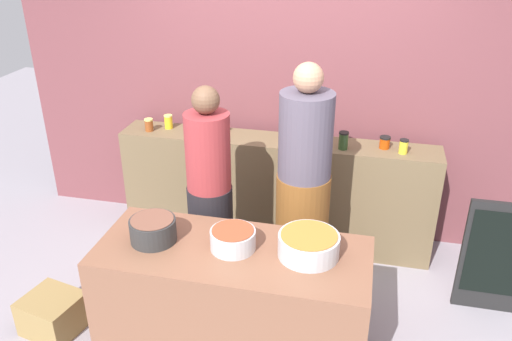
# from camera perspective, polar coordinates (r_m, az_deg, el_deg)

# --- Properties ---
(ground) EXTENTS (12.00, 12.00, 0.00)m
(ground) POSITION_cam_1_polar(r_m,az_deg,el_deg) (3.96, -1.19, -16.03)
(ground) COLOR gray
(storefront_wall) EXTENTS (4.80, 0.12, 3.00)m
(storefront_wall) POSITION_cam_1_polar(r_m,az_deg,el_deg) (4.51, 3.21, 11.15)
(storefront_wall) COLOR brown
(storefront_wall) RESTS_ON ground
(display_shelf) EXTENTS (2.70, 0.36, 0.98)m
(display_shelf) POSITION_cam_1_polar(r_m,az_deg,el_deg) (4.56, 2.13, -2.30)
(display_shelf) COLOR brown
(display_shelf) RESTS_ON ground
(prep_table) EXTENTS (1.70, 0.70, 0.81)m
(prep_table) POSITION_cam_1_polar(r_m,az_deg,el_deg) (3.47, -2.49, -14.25)
(prep_table) COLOR brown
(prep_table) RESTS_ON ground
(preserve_jar_0) EXTENTS (0.07, 0.07, 0.11)m
(preserve_jar_0) POSITION_cam_1_polar(r_m,az_deg,el_deg) (4.61, -11.68, 4.94)
(preserve_jar_0) COLOR brown
(preserve_jar_0) RESTS_ON display_shelf
(preserve_jar_1) EXTENTS (0.07, 0.07, 0.12)m
(preserve_jar_1) POSITION_cam_1_polar(r_m,az_deg,el_deg) (4.63, -9.59, 5.32)
(preserve_jar_1) COLOR gold
(preserve_jar_1) RESTS_ON display_shelf
(preserve_jar_2) EXTENTS (0.09, 0.09, 0.11)m
(preserve_jar_2) POSITION_cam_1_polar(r_m,az_deg,el_deg) (4.47, -3.96, 4.81)
(preserve_jar_2) COLOR #A83518
(preserve_jar_2) RESTS_ON display_shelf
(preserve_jar_3) EXTENTS (0.08, 0.08, 0.14)m
(preserve_jar_3) POSITION_cam_1_polar(r_m,az_deg,el_deg) (4.33, 3.88, 4.29)
(preserve_jar_3) COLOR #B13914
(preserve_jar_3) RESTS_ON display_shelf
(preserve_jar_4) EXTENTS (0.08, 0.08, 0.12)m
(preserve_jar_4) POSITION_cam_1_polar(r_m,az_deg,el_deg) (4.30, 5.19, 3.95)
(preserve_jar_4) COLOR olive
(preserve_jar_4) RESTS_ON display_shelf
(preserve_jar_5) EXTENTS (0.08, 0.08, 0.14)m
(preserve_jar_5) POSITION_cam_1_polar(r_m,az_deg,el_deg) (4.20, 9.58, 3.28)
(preserve_jar_5) COLOR #2B4622
(preserve_jar_5) RESTS_ON display_shelf
(preserve_jar_6) EXTENTS (0.09, 0.09, 0.10)m
(preserve_jar_6) POSITION_cam_1_polar(r_m,az_deg,el_deg) (4.29, 13.96, 3.02)
(preserve_jar_6) COLOR #AF3B0A
(preserve_jar_6) RESTS_ON display_shelf
(preserve_jar_7) EXTENTS (0.07, 0.07, 0.12)m
(preserve_jar_7) POSITION_cam_1_polar(r_m,az_deg,el_deg) (4.23, 15.90, 2.56)
(preserve_jar_7) COLOR gold
(preserve_jar_7) RESTS_ON display_shelf
(cooking_pot_left) EXTENTS (0.29, 0.29, 0.15)m
(cooking_pot_left) POSITION_cam_1_polar(r_m,az_deg,el_deg) (3.34, -11.24, -6.41)
(cooking_pot_left) COLOR #2D2D2D
(cooking_pot_left) RESTS_ON prep_table
(cooking_pot_center) EXTENTS (0.28, 0.28, 0.13)m
(cooking_pot_center) POSITION_cam_1_polar(r_m,az_deg,el_deg) (3.21, -2.49, -7.56)
(cooking_pot_center) COLOR #B7B7BC
(cooking_pot_center) RESTS_ON prep_table
(cooking_pot_right) EXTENTS (0.37, 0.37, 0.15)m
(cooking_pot_right) POSITION_cam_1_polar(r_m,az_deg,el_deg) (3.15, 5.81, -8.16)
(cooking_pot_right) COLOR #B7B7BC
(cooking_pot_right) RESTS_ON prep_table
(cook_with_tongs) EXTENTS (0.33, 0.33, 1.66)m
(cook_with_tongs) POSITION_cam_1_polar(r_m,az_deg,el_deg) (3.81, -5.05, -3.89)
(cook_with_tongs) COLOR black
(cook_with_tongs) RESTS_ON ground
(cook_in_cap) EXTENTS (0.39, 0.39, 1.82)m
(cook_in_cap) POSITION_cam_1_polar(r_m,az_deg,el_deg) (3.79, 5.19, -2.94)
(cook_in_cap) COLOR brown
(cook_in_cap) RESTS_ON ground
(bread_crate) EXTENTS (0.44, 0.42, 0.27)m
(bread_crate) POSITION_cam_1_polar(r_m,az_deg,el_deg) (4.06, -21.38, -14.41)
(bread_crate) COLOR olive
(bread_crate) RESTS_ON ground
(chalkboard_sign) EXTENTS (0.44, 0.05, 0.90)m
(chalkboard_sign) POSITION_cam_1_polar(r_m,az_deg,el_deg) (4.15, 24.59, -8.65)
(chalkboard_sign) COLOR black
(chalkboard_sign) RESTS_ON ground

